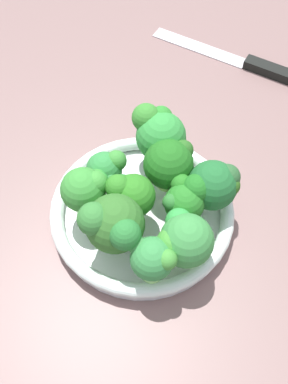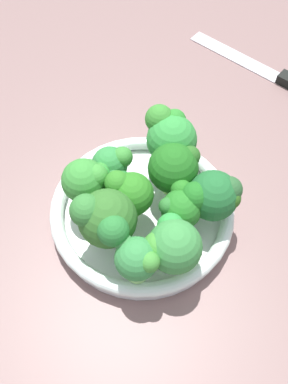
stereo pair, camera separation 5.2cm
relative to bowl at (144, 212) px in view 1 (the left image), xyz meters
The scene contains 13 objects.
ground_plane 3.55cm from the bowl, ahead, with size 130.00×130.00×2.50cm, color #795C59.
bowl is the anchor object (origin of this frame).
broccoli_floret_0 9.66cm from the bowl, 154.64° to the right, with size 6.80×6.49×6.91cm.
broccoli_floret_1 7.34cm from the bowl, 49.78° to the left, with size 4.78×5.08×5.47cm.
broccoli_floret_2 10.18cm from the bowl, 19.48° to the right, with size 6.89×6.68×7.67cm.
broccoli_floret_3 5.91cm from the bowl, 113.74° to the left, with size 5.36×5.76×6.83cm.
broccoli_floret_4 10.56cm from the bowl, behind, with size 4.78×5.21×6.29cm.
broccoli_floret_5 6.79cm from the bowl, 115.69° to the right, with size 5.64×5.02×5.64cm.
broccoli_floret_6 7.17cm from the bowl, 47.42° to the right, with size 6.49×6.29×7.08cm.
broccoli_floret_7 9.66cm from the bowl, 93.78° to the right, with size 6.02×7.21×6.63cm.
broccoli_floret_8 8.95cm from the bowl, 88.28° to the left, with size 5.29×5.67×7.15cm.
broccoli_floret_9 8.76cm from the bowl, 140.92° to the left, with size 7.39×7.36×7.83cm.
knife 34.10cm from the bowl, 36.59° to the right, with size 17.96×22.66×1.50cm.
Camera 1 is at (-30.93, 3.26, 49.70)cm, focal length 41.41 mm.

